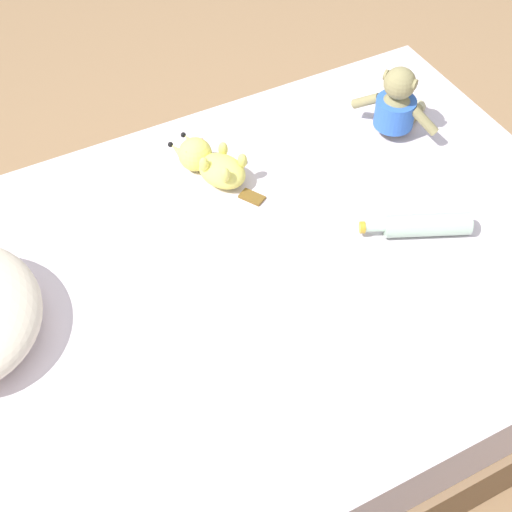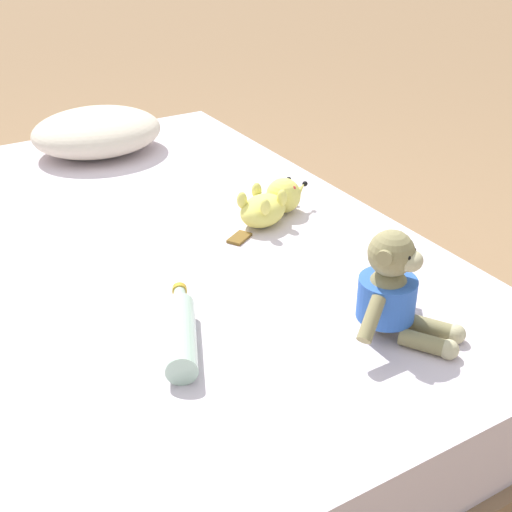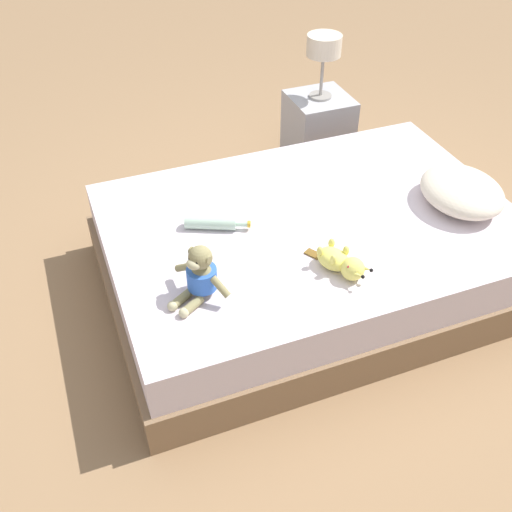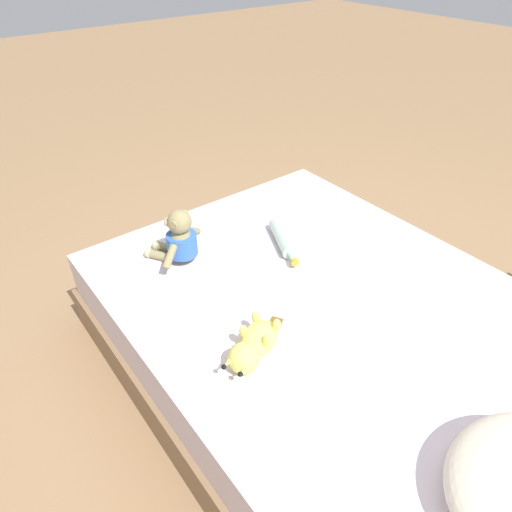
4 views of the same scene
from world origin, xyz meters
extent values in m
plane|color=#93704C|center=(0.00, 0.00, 0.00)|extent=(16.00, 16.00, 0.00)
cube|color=#846647|center=(0.00, 0.00, 0.10)|extent=(1.38, 1.97, 0.20)
cube|color=silver|center=(0.00, 0.00, 0.30)|extent=(1.34, 1.91, 0.20)
ellipsoid|color=beige|center=(0.15, 0.71, 0.48)|extent=(0.47, 0.41, 0.15)
ellipsoid|color=#8E8456|center=(0.30, -0.63, 0.48)|extent=(0.15, 0.14, 0.15)
cylinder|color=blue|center=(0.30, -0.63, 0.48)|extent=(0.17, 0.17, 0.09)
sphere|color=#8E8456|center=(0.30, -0.63, 0.59)|extent=(0.10, 0.10, 0.10)
ellipsoid|color=#C1B789|center=(0.32, -0.67, 0.58)|extent=(0.08, 0.07, 0.04)
sphere|color=black|center=(0.33, -0.65, 0.60)|extent=(0.01, 0.01, 0.01)
sphere|color=black|center=(0.30, -0.67, 0.60)|extent=(0.01, 0.01, 0.01)
cylinder|color=#8E8456|center=(0.33, -0.61, 0.60)|extent=(0.02, 0.03, 0.03)
cylinder|color=#8E8456|center=(0.26, -0.65, 0.60)|extent=(0.02, 0.03, 0.03)
cylinder|color=#8E8456|center=(0.38, -0.58, 0.49)|extent=(0.10, 0.08, 0.08)
cylinder|color=#8E8456|center=(0.21, -0.68, 0.49)|extent=(0.10, 0.08, 0.08)
cylinder|color=#8E8456|center=(0.37, -0.70, 0.42)|extent=(0.08, 0.10, 0.04)
cylinder|color=#8E8456|center=(0.32, -0.73, 0.42)|extent=(0.08, 0.10, 0.04)
sphere|color=#C1B789|center=(0.40, -0.74, 0.42)|extent=(0.04, 0.04, 0.04)
sphere|color=#C1B789|center=(0.35, -0.77, 0.42)|extent=(0.04, 0.04, 0.04)
ellipsoid|color=#EAE066|center=(0.34, -0.07, 0.44)|extent=(0.18, 0.16, 0.08)
sphere|color=#EAE066|center=(0.43, -0.03, 0.45)|extent=(0.10, 0.10, 0.10)
cone|color=#EAE066|center=(0.46, 0.02, 0.46)|extent=(0.07, 0.05, 0.05)
sphere|color=black|center=(0.49, 0.03, 0.47)|extent=(0.02, 0.02, 0.02)
cone|color=#EAE066|center=(0.48, -0.03, 0.46)|extent=(0.07, 0.05, 0.05)
sphere|color=black|center=(0.51, -0.02, 0.47)|extent=(0.02, 0.02, 0.02)
sphere|color=red|center=(0.42, 0.00, 0.48)|extent=(0.02, 0.02, 0.02)
sphere|color=red|center=(0.45, -0.05, 0.48)|extent=(0.02, 0.02, 0.02)
ellipsoid|color=#EAE066|center=(0.35, -0.02, 0.48)|extent=(0.04, 0.04, 0.05)
ellipsoid|color=#EAE066|center=(0.38, -0.09, 0.48)|extent=(0.04, 0.04, 0.05)
ellipsoid|color=#EAE066|center=(0.28, -0.05, 0.48)|extent=(0.04, 0.04, 0.05)
ellipsoid|color=#EAE066|center=(0.31, -0.12, 0.48)|extent=(0.04, 0.04, 0.05)
cube|color=brown|center=(0.24, -0.11, 0.41)|extent=(0.08, 0.07, 0.01)
cylinder|color=#B2D1B7|center=(-0.10, -0.47, 0.43)|extent=(0.15, 0.24, 0.06)
cylinder|color=#B2D1B7|center=(-0.04, -0.34, 0.43)|extent=(0.05, 0.06, 0.03)
cylinder|color=gold|center=(-0.03, -0.31, 0.43)|extent=(0.04, 0.03, 0.03)
cube|color=#B2B2B7|center=(-1.09, 0.56, 0.22)|extent=(0.37, 0.37, 0.44)
cylinder|color=gray|center=(-1.09, 0.56, 0.45)|extent=(0.14, 0.14, 0.02)
cylinder|color=gray|center=(-1.09, 0.56, 0.58)|extent=(0.02, 0.02, 0.25)
cylinder|color=beige|center=(-1.09, 0.56, 0.77)|extent=(0.21, 0.21, 0.12)
camera|label=1|loc=(-1.13, 0.59, 1.90)|focal=52.64mm
camera|label=2|loc=(-0.55, -1.52, 1.25)|focal=48.08mm
camera|label=3|loc=(2.00, -1.06, 2.07)|focal=41.73mm
camera|label=4|loc=(0.97, 0.73, 1.53)|focal=31.78mm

